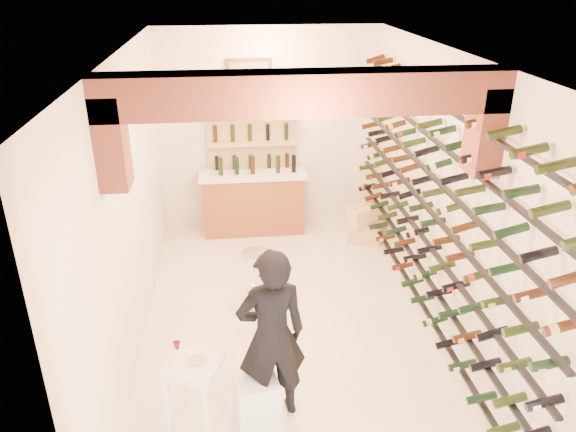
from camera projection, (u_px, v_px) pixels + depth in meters
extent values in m
plane|color=white|center=(291.00, 322.00, 6.74)|extent=(6.00, 6.00, 0.00)
cube|color=white|center=(269.00, 130.00, 8.80)|extent=(3.50, 0.02, 3.20)
cube|color=white|center=(348.00, 392.00, 3.37)|extent=(3.50, 0.02, 3.20)
cube|color=white|center=(130.00, 210.00, 5.90)|extent=(0.02, 6.00, 3.20)
cube|color=white|center=(443.00, 196.00, 6.26)|extent=(0.02, 6.00, 3.20)
cube|color=#A05838|center=(291.00, 54.00, 5.42)|extent=(3.50, 6.00, 0.02)
cube|color=#AB543B|center=(305.00, 93.00, 4.59)|extent=(3.50, 0.35, 0.36)
cube|color=#AB543B|center=(111.00, 142.00, 4.58)|extent=(0.24, 0.35, 0.80)
cube|color=#AB543B|center=(485.00, 130.00, 4.91)|extent=(0.24, 0.35, 0.80)
cube|color=black|center=(418.00, 297.00, 6.80)|extent=(0.06, 5.70, 0.03)
cube|color=black|center=(421.00, 269.00, 6.64)|extent=(0.06, 5.70, 0.03)
cube|color=black|center=(425.00, 240.00, 6.47)|extent=(0.06, 5.70, 0.03)
cube|color=black|center=(428.00, 208.00, 6.30)|extent=(0.06, 5.70, 0.03)
cube|color=black|center=(432.00, 176.00, 6.14)|extent=(0.06, 5.70, 0.03)
cube|color=black|center=(436.00, 141.00, 5.97)|extent=(0.06, 5.70, 0.03)
cube|color=black|center=(440.00, 105.00, 5.81)|extent=(0.06, 5.70, 0.03)
cube|color=#98512F|center=(254.00, 203.00, 8.91)|extent=(1.60, 0.55, 0.96)
cube|color=white|center=(253.00, 174.00, 8.70)|extent=(1.70, 0.62, 0.05)
cube|color=tan|center=(252.00, 168.00, 8.94)|extent=(1.40, 0.10, 2.00)
cube|color=tan|center=(253.00, 201.00, 9.08)|extent=(1.40, 0.28, 0.04)
cube|color=tan|center=(252.00, 173.00, 8.87)|extent=(1.40, 0.28, 0.04)
cube|color=tan|center=(251.00, 143.00, 8.66)|extent=(1.40, 0.28, 0.04)
cube|color=tan|center=(251.00, 111.00, 8.46)|extent=(1.40, 0.28, 0.04)
cube|color=brown|center=(249.00, 77.00, 8.39)|extent=(0.70, 0.04, 0.55)
cube|color=#99998C|center=(249.00, 77.00, 8.36)|extent=(0.60, 0.01, 0.45)
cube|color=white|center=(192.00, 366.00, 4.99)|extent=(0.62, 0.62, 0.05)
cube|color=white|center=(167.00, 406.00, 5.01)|extent=(0.05, 0.05, 0.65)
cube|color=white|center=(207.00, 414.00, 4.92)|extent=(0.05, 0.05, 0.65)
cube|color=white|center=(185.00, 378.00, 5.35)|extent=(0.05, 0.05, 0.65)
cube|color=white|center=(222.00, 385.00, 5.26)|extent=(0.05, 0.05, 0.65)
cylinder|color=white|center=(197.00, 362.00, 5.00)|extent=(0.22, 0.22, 0.01)
cylinder|color=#BF7266|center=(197.00, 360.00, 4.99)|extent=(0.17, 0.17, 0.02)
cube|color=white|center=(173.00, 373.00, 4.86)|extent=(0.11, 0.11, 0.01)
cylinder|color=white|center=(178.00, 355.00, 5.09)|extent=(0.06, 0.06, 0.00)
cylinder|color=white|center=(178.00, 351.00, 5.07)|extent=(0.01, 0.01, 0.08)
cone|color=#500615|center=(177.00, 346.00, 5.05)|extent=(0.07, 0.07, 0.07)
cube|color=white|center=(257.00, 399.00, 5.21)|extent=(0.45, 0.45, 0.49)
imported|color=black|center=(271.00, 336.00, 5.04)|extent=(0.71, 0.51, 1.78)
cylinder|color=silver|center=(258.00, 304.00, 7.08)|extent=(0.40, 0.40, 0.03)
cylinder|color=silver|center=(257.00, 281.00, 6.93)|extent=(0.08, 0.08, 0.69)
cylinder|color=silver|center=(256.00, 255.00, 6.78)|extent=(0.38, 0.38, 0.07)
torus|color=silver|center=(257.00, 291.00, 6.99)|extent=(0.30, 0.30, 0.02)
cube|color=#E1B07B|center=(363.00, 232.00, 8.69)|extent=(0.58, 0.47, 0.30)
cube|color=#E1B07B|center=(364.00, 215.00, 8.57)|extent=(0.58, 0.49, 0.29)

